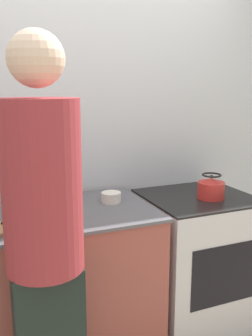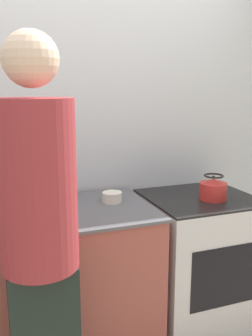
% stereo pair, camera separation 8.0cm
% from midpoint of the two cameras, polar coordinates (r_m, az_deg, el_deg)
% --- Properties ---
extents(wall_back, '(8.00, 0.05, 2.60)m').
position_cam_midpoint_polar(wall_back, '(2.58, -5.93, 5.15)').
color(wall_back, silver).
rests_on(wall_back, ground_plane).
extents(counter, '(1.37, 0.72, 0.91)m').
position_cam_midpoint_polar(counter, '(2.38, -11.92, -17.19)').
color(counter, '#9E4C42').
rests_on(counter, ground_plane).
extents(oven, '(0.70, 0.66, 0.90)m').
position_cam_midpoint_polar(oven, '(2.70, 11.75, -13.53)').
color(oven, silver).
rests_on(oven, ground_plane).
extents(person, '(0.37, 0.61, 1.83)m').
position_cam_midpoint_polar(person, '(1.65, -11.71, -9.76)').
color(person, black).
rests_on(person, ground_plane).
extents(cutting_board, '(0.34, 0.18, 0.02)m').
position_cam_midpoint_polar(cutting_board, '(2.03, -13.87, -8.26)').
color(cutting_board, '#A87A4C').
rests_on(cutting_board, counter).
extents(knife, '(0.20, 0.10, 0.01)m').
position_cam_midpoint_polar(knife, '(2.04, -14.86, -7.84)').
color(knife, silver).
rests_on(knife, cutting_board).
extents(kettle, '(0.18, 0.18, 0.16)m').
position_cam_midpoint_polar(kettle, '(2.49, 14.04, -3.13)').
color(kettle, red).
rests_on(kettle, oven).
extents(bowl_prep, '(0.12, 0.12, 0.06)m').
position_cam_midpoint_polar(bowl_prep, '(2.35, -1.15, -4.46)').
color(bowl_prep, silver).
rests_on(bowl_prep, counter).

